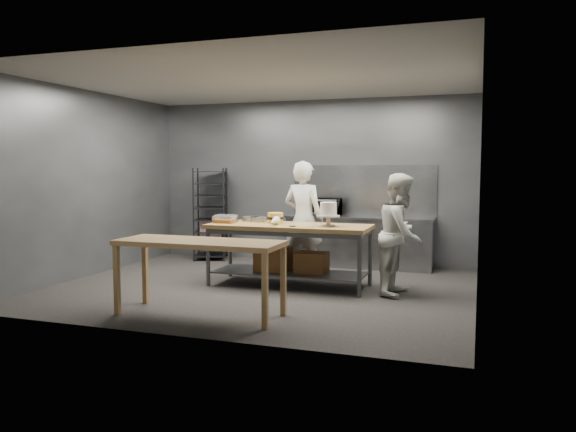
# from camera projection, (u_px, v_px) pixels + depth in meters

# --- Properties ---
(ground) EXTENTS (6.00, 6.00, 0.00)m
(ground) POSITION_uv_depth(u_px,v_px,m) (261.00, 288.00, 8.24)
(ground) COLOR black
(ground) RESTS_ON ground
(back_wall) EXTENTS (6.00, 0.04, 3.00)m
(back_wall) POSITION_uv_depth(u_px,v_px,m) (310.00, 181.00, 10.47)
(back_wall) COLOR #4C4F54
(back_wall) RESTS_ON ground
(work_table) EXTENTS (2.40, 0.90, 0.92)m
(work_table) POSITION_uv_depth(u_px,v_px,m) (289.00, 248.00, 8.33)
(work_table) COLOR olive
(work_table) RESTS_ON ground
(near_counter) EXTENTS (2.00, 0.70, 0.90)m
(near_counter) POSITION_uv_depth(u_px,v_px,m) (199.00, 248.00, 6.64)
(near_counter) COLOR olive
(near_counter) RESTS_ON ground
(back_counter) EXTENTS (2.60, 0.60, 0.90)m
(back_counter) POSITION_uv_depth(u_px,v_px,m) (359.00, 241.00, 9.93)
(back_counter) COLOR slate
(back_counter) RESTS_ON ground
(splashback_panel) EXTENTS (2.60, 0.02, 0.90)m
(splashback_panel) POSITION_uv_depth(u_px,v_px,m) (363.00, 190.00, 10.14)
(splashback_panel) COLOR slate
(splashback_panel) RESTS_ON back_counter
(speed_rack) EXTENTS (0.78, 0.81, 1.75)m
(speed_rack) POSITION_uv_depth(u_px,v_px,m) (211.00, 215.00, 10.75)
(speed_rack) COLOR black
(speed_rack) RESTS_ON ground
(chef_behind) EXTENTS (0.76, 0.57, 1.86)m
(chef_behind) POSITION_uv_depth(u_px,v_px,m) (303.00, 220.00, 8.93)
(chef_behind) COLOR silver
(chef_behind) RESTS_ON ground
(chef_right) EXTENTS (0.73, 0.89, 1.68)m
(chef_right) POSITION_uv_depth(u_px,v_px,m) (401.00, 234.00, 7.76)
(chef_right) COLOR silver
(chef_right) RESTS_ON ground
(microwave) EXTENTS (0.54, 0.37, 0.30)m
(microwave) POSITION_uv_depth(u_px,v_px,m) (325.00, 207.00, 10.08)
(microwave) COLOR black
(microwave) RESTS_ON back_counter
(frosted_cake_stand) EXTENTS (0.34, 0.34, 0.35)m
(frosted_cake_stand) POSITION_uv_depth(u_px,v_px,m) (328.00, 211.00, 7.99)
(frosted_cake_stand) COLOR #B2A78F
(frosted_cake_stand) RESTS_ON work_table
(layer_cake) EXTENTS (0.23, 0.23, 0.16)m
(layer_cake) POSITION_uv_depth(u_px,v_px,m) (275.00, 218.00, 8.45)
(layer_cake) COLOR gold
(layer_cake) RESTS_ON work_table
(cake_pans) EXTENTS (0.69, 0.40, 0.07)m
(cake_pans) POSITION_uv_depth(u_px,v_px,m) (246.00, 219.00, 8.73)
(cake_pans) COLOR gray
(cake_pans) RESTS_ON work_table
(piping_bag) EXTENTS (0.17, 0.39, 0.12)m
(piping_bag) POSITION_uv_depth(u_px,v_px,m) (274.00, 221.00, 8.14)
(piping_bag) COLOR white
(piping_bag) RESTS_ON work_table
(offset_spatula) EXTENTS (0.36, 0.02, 0.02)m
(offset_spatula) POSITION_uv_depth(u_px,v_px,m) (298.00, 227.00, 7.94)
(offset_spatula) COLOR slate
(offset_spatula) RESTS_ON work_table
(pastry_clamshells) EXTENTS (0.37, 0.39, 0.11)m
(pastry_clamshells) POSITION_uv_depth(u_px,v_px,m) (225.00, 219.00, 8.60)
(pastry_clamshells) COLOR #A65F21
(pastry_clamshells) RESTS_ON work_table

